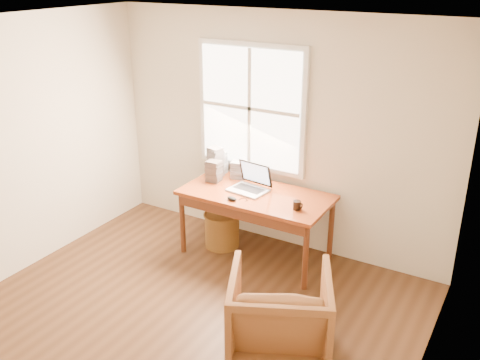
% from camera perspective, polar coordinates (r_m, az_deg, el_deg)
% --- Properties ---
extents(room_shell, '(4.04, 4.54, 2.64)m').
position_cam_1_polar(room_shell, '(4.23, -9.11, -1.98)').
color(room_shell, '#4C2E1A').
rests_on(room_shell, ground).
extents(desk, '(1.60, 0.80, 0.04)m').
position_cam_1_polar(desk, '(5.70, 1.73, -1.60)').
color(desk, brown).
rests_on(desk, room_shell).
extents(armchair, '(1.08, 1.09, 0.76)m').
position_cam_1_polar(armchair, '(4.49, 4.25, -14.05)').
color(armchair, brown).
rests_on(armchair, room_shell).
extents(wicker_stool, '(0.48, 0.48, 0.39)m').
position_cam_1_polar(wicker_stool, '(6.13, -1.92, -5.35)').
color(wicker_stool, brown).
rests_on(wicker_stool, room_shell).
extents(laptop, '(0.43, 0.45, 0.29)m').
position_cam_1_polar(laptop, '(5.68, 0.82, 0.09)').
color(laptop, silver).
rests_on(laptop, desk).
extents(mouse, '(0.13, 0.09, 0.04)m').
position_cam_1_polar(mouse, '(5.52, -0.88, -2.00)').
color(mouse, black).
rests_on(mouse, desk).
extents(coffee_mug, '(0.08, 0.08, 0.09)m').
position_cam_1_polar(coffee_mug, '(5.34, 6.09, -2.69)').
color(coffee_mug, black).
rests_on(coffee_mug, desk).
extents(cd_stack_a, '(0.14, 0.12, 0.25)m').
position_cam_1_polar(cd_stack_a, '(6.20, -2.09, 1.88)').
color(cd_stack_a, silver).
rests_on(cd_stack_a, desk).
extents(cd_stack_b, '(0.16, 0.14, 0.24)m').
position_cam_1_polar(cd_stack_b, '(5.97, -2.80, 0.95)').
color(cd_stack_b, '#25262A').
rests_on(cd_stack_b, desk).
extents(cd_stack_c, '(0.18, 0.17, 0.34)m').
position_cam_1_polar(cd_stack_c, '(6.10, -2.63, 1.97)').
color(cd_stack_c, '#A1A3AF').
rests_on(cd_stack_c, desk).
extents(cd_stack_d, '(0.19, 0.18, 0.20)m').
position_cam_1_polar(cd_stack_d, '(6.06, -0.16, 1.12)').
color(cd_stack_d, silver).
rests_on(cd_stack_d, desk).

